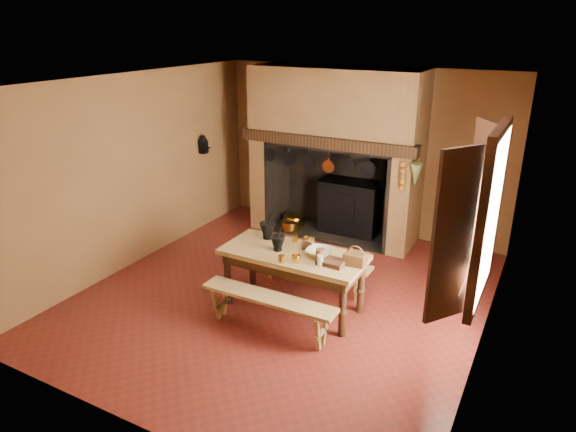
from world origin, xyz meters
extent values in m
plane|color=maroon|center=(0.00, 0.00, 0.00)|extent=(5.50, 5.50, 0.00)
plane|color=silver|center=(0.00, 0.00, 2.80)|extent=(5.50, 5.50, 0.00)
cube|color=brown|center=(0.00, 2.75, 1.40)|extent=(5.00, 0.02, 2.80)
cube|color=brown|center=(-2.50, 0.00, 1.40)|extent=(0.02, 5.50, 2.80)
cube|color=brown|center=(2.50, 0.00, 1.40)|extent=(0.02, 5.50, 2.80)
cube|color=brown|center=(0.00, -2.75, 1.40)|extent=(5.00, 0.02, 2.80)
cube|color=brown|center=(-1.55, 2.30, 1.40)|extent=(0.30, 0.90, 2.80)
cube|color=brown|center=(0.95, 2.30, 1.40)|extent=(0.30, 0.90, 2.80)
cube|color=brown|center=(-0.30, 2.30, 2.20)|extent=(2.20, 0.90, 1.20)
cube|color=black|center=(-0.30, 1.90, 1.69)|extent=(2.95, 0.22, 0.18)
cube|color=black|center=(-0.30, 2.72, 0.80)|extent=(2.20, 0.06, 1.60)
cube|color=black|center=(-0.30, 2.30, 0.01)|extent=(2.20, 0.90, 0.02)
cube|color=black|center=(-0.05, 2.45, 0.45)|extent=(1.00, 0.50, 0.90)
cube|color=black|center=(-0.05, 2.43, 0.92)|extent=(1.04, 0.54, 0.04)
cube|color=black|center=(-0.05, 2.19, 0.55)|extent=(0.35, 0.02, 0.45)
cylinder|color=black|center=(0.50, 2.45, 1.25)|extent=(0.10, 0.10, 0.70)
cylinder|color=gold|center=(-0.20, 2.17, 0.55)|extent=(0.03, 0.03, 0.03)
cylinder|color=gold|center=(0.10, 2.17, 0.55)|extent=(0.03, 0.03, 0.03)
cylinder|color=gold|center=(-1.05, 2.30, 0.10)|extent=(0.40, 0.40, 0.20)
cylinder|color=gold|center=(-1.00, 2.05, 0.09)|extent=(0.34, 0.34, 0.18)
cube|color=black|center=(-1.25, 2.40, 0.08)|extent=(0.18, 0.18, 0.16)
cone|color=brown|center=(1.18, 1.79, 1.38)|extent=(0.20, 0.20, 0.35)
cube|color=white|center=(2.48, -0.40, 1.70)|extent=(0.02, 1.00, 1.60)
cube|color=#381C11|center=(2.45, -0.40, 2.54)|extent=(0.08, 1.16, 0.08)
cube|color=#381C11|center=(2.45, -0.40, 0.86)|extent=(0.08, 1.16, 0.08)
cube|color=#381C11|center=(2.25, -1.08, 1.70)|extent=(0.29, 0.39, 1.60)
cube|color=#381C11|center=(2.25, 0.28, 1.70)|extent=(0.29, 0.39, 1.60)
cube|color=black|center=(-2.42, 1.55, 1.45)|extent=(0.12, 0.12, 0.22)
cone|color=black|center=(-2.42, 1.55, 1.60)|extent=(0.16, 0.16, 0.10)
cylinder|color=black|center=(-2.33, 1.55, 1.45)|extent=(0.12, 0.02, 0.02)
cube|color=#AA8A4D|center=(0.25, -0.24, 0.75)|extent=(1.80, 0.80, 0.06)
cube|color=#381C11|center=(0.25, -0.24, 0.65)|extent=(1.68, 0.68, 0.14)
cylinder|color=#381C11|center=(-0.54, -0.54, 0.36)|extent=(0.09, 0.09, 0.72)
cylinder|color=#381C11|center=(1.05, -0.54, 0.36)|extent=(0.09, 0.09, 0.72)
cylinder|color=#381C11|center=(-0.54, 0.06, 0.36)|extent=(0.09, 0.09, 0.72)
cylinder|color=#381C11|center=(1.05, 0.06, 0.36)|extent=(0.09, 0.09, 0.72)
cube|color=#AA8A4D|center=(0.25, -0.86, 0.45)|extent=(1.68, 0.29, 0.04)
cube|color=#AA8A4D|center=(0.25, 0.36, 0.44)|extent=(1.63, 0.28, 0.04)
cylinder|color=black|center=(-0.25, -0.01, 0.80)|extent=(0.13, 0.13, 0.04)
cone|color=black|center=(-0.25, -0.01, 0.90)|extent=(0.21, 0.21, 0.18)
cylinder|color=black|center=(-0.22, -0.01, 1.05)|extent=(0.08, 0.03, 0.17)
cylinder|color=black|center=(0.05, -0.27, 0.79)|extent=(0.11, 0.11, 0.03)
cone|color=black|center=(0.05, -0.27, 0.89)|extent=(0.19, 0.19, 0.15)
cylinder|color=black|center=(0.08, -0.27, 1.02)|extent=(0.07, 0.02, 0.15)
cube|color=#381C11|center=(0.36, -0.05, 0.84)|extent=(0.15, 0.15, 0.13)
cylinder|color=gold|center=(0.36, -0.05, 0.92)|extent=(0.10, 0.10, 0.03)
cylinder|color=black|center=(0.42, -0.05, 0.96)|extent=(0.11, 0.04, 0.04)
cylinder|color=gold|center=(0.26, -0.55, 0.82)|extent=(0.10, 0.10, 0.09)
cylinder|color=gold|center=(0.12, 0.07, 0.82)|extent=(0.09, 0.09, 0.09)
imported|color=beige|center=(0.58, -0.16, 0.82)|extent=(0.33, 0.33, 0.08)
cylinder|color=brown|center=(0.64, -0.29, 0.85)|extent=(0.14, 0.14, 0.14)
cylinder|color=beige|center=(0.70, -0.41, 0.84)|extent=(0.09, 0.09, 0.13)
cube|color=#4D3317|center=(1.05, -0.19, 0.85)|extent=(0.25, 0.18, 0.14)
torus|color=#4D3317|center=(1.05, -0.19, 0.92)|extent=(0.20, 0.02, 0.20)
cube|color=#381C11|center=(0.80, -0.32, 0.81)|extent=(0.32, 0.24, 0.05)
imported|color=gold|center=(0.41, -0.46, 0.82)|extent=(0.13, 0.13, 0.09)
camera|label=1|loc=(2.93, -5.36, 3.44)|focal=32.00mm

